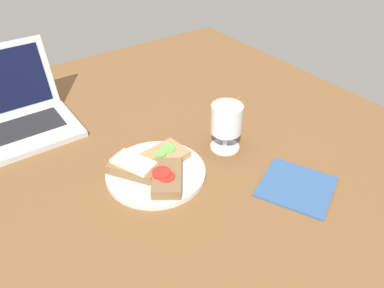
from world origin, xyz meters
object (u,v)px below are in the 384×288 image
at_px(wine_glass, 226,121).
at_px(napkin, 297,187).
at_px(laptop, 0,119).
at_px(plate, 156,172).
at_px(sandwich_with_cucumber, 165,155).
at_px(sandwich_with_cheese, 134,167).
at_px(sandwich_with_tomato, 167,178).

relative_size(wine_glass, napkin, 0.80).
bearing_deg(laptop, plate, -57.36).
relative_size(sandwich_with_cucumber, sandwich_with_cheese, 0.83).
relative_size(sandwich_with_cheese, napkin, 0.85).
xyz_separation_m(plate, sandwich_with_tomato, (-0.00, -0.05, 0.02)).
height_order(wine_glass, napkin, wine_glass).
distance_m(sandwich_with_cheese, napkin, 0.37).
bearing_deg(plate, sandwich_with_cheese, 150.81).
relative_size(sandwich_with_tomato, laptop, 0.37).
xyz_separation_m(sandwich_with_cheese, laptop, (-0.20, 0.36, 0.02)).
bearing_deg(wine_glass, napkin, -80.15).
bearing_deg(wine_glass, sandwich_with_cheese, 171.93).
xyz_separation_m(wine_glass, laptop, (-0.45, 0.40, -0.04)).
height_order(plate, napkin, plate).
height_order(sandwich_with_cucumber, sandwich_with_cheese, sandwich_with_cheese).
bearing_deg(sandwich_with_tomato, plate, 89.93).
height_order(sandwich_with_tomato, sandwich_with_cheese, sandwich_with_cheese).
bearing_deg(laptop, sandwich_with_cucumber, -51.25).
distance_m(sandwich_with_cucumber, sandwich_with_cheese, 0.09).
relative_size(plate, sandwich_with_cheese, 1.77).
relative_size(sandwich_with_tomato, wine_glass, 1.07).
xyz_separation_m(sandwich_with_tomato, wine_glass, (0.20, 0.04, 0.06)).
relative_size(wine_glass, laptop, 0.35).
bearing_deg(laptop, wine_glass, -41.54).
bearing_deg(sandwich_with_tomato, sandwich_with_cheese, 120.43).
relative_size(plate, napkin, 1.51).
xyz_separation_m(sandwich_with_cheese, napkin, (0.28, -0.25, -0.03)).
bearing_deg(sandwich_with_cucumber, sandwich_with_cheese, -179.07).
bearing_deg(plate, sandwich_with_cucumber, 30.90).
xyz_separation_m(sandwich_with_tomato, napkin, (0.24, -0.17, -0.02)).
relative_size(plate, wine_glass, 1.88).
xyz_separation_m(sandwich_with_cucumber, napkin, (0.20, -0.25, -0.02)).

